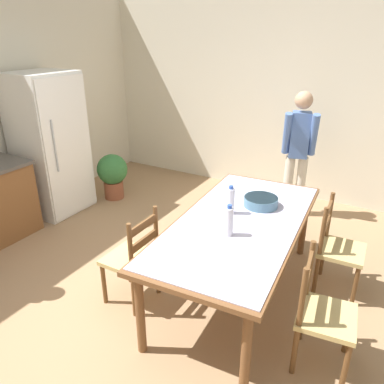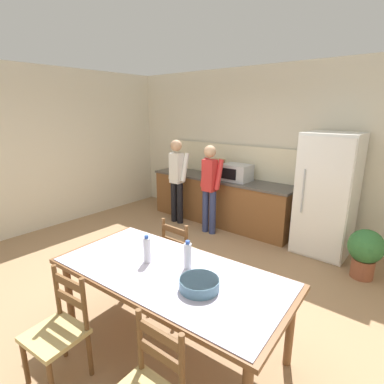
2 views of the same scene
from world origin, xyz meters
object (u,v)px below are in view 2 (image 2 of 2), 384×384
(bottle_off_centre, at_px, (188,256))
(potted_plant, at_px, (365,250))
(bottle_near_centre, at_px, (147,250))
(person_at_sink, at_px, (177,177))
(person_at_counter, at_px, (210,185))
(paper_bag, at_px, (218,168))
(microwave, at_px, (237,173))
(dining_table, at_px, (170,278))
(chair_side_far_left, at_px, (182,255))
(chair_side_near_left, at_px, (59,331))
(refrigerator, at_px, (327,195))
(serving_bowl, at_px, (199,283))

(bottle_off_centre, relative_size, potted_plant, 0.40)
(bottle_off_centre, bearing_deg, bottle_near_centre, -157.72)
(bottle_near_centre, relative_size, person_at_sink, 0.17)
(person_at_counter, bearing_deg, potted_plant, -88.34)
(paper_bag, distance_m, person_at_counter, 0.58)
(microwave, relative_size, person_at_counter, 0.32)
(dining_table, bearing_deg, bottle_off_centre, 53.49)
(chair_side_far_left, distance_m, person_at_counter, 1.85)
(chair_side_near_left, height_order, potted_plant, chair_side_near_left)
(dining_table, height_order, person_at_sink, person_at_sink)
(bottle_off_centre, distance_m, person_at_sink, 3.17)
(paper_bag, bearing_deg, person_at_counter, -69.05)
(bottle_near_centre, relative_size, chair_side_far_left, 0.30)
(bottle_near_centre, xyz_separation_m, bottle_off_centre, (0.37, 0.15, 0.00))
(refrigerator, distance_m, paper_bag, 2.00)
(refrigerator, xyz_separation_m, person_at_sink, (-2.59, -0.48, -0.01))
(bottle_off_centre, height_order, potted_plant, bottle_off_centre)
(bottle_off_centre, relative_size, person_at_sink, 0.17)
(bottle_off_centre, height_order, person_at_counter, person_at_counter)
(person_at_sink, height_order, person_at_counter, person_at_sink)
(bottle_near_centre, distance_m, bottle_off_centre, 0.40)
(bottle_near_centre, distance_m, serving_bowl, 0.65)
(bottle_near_centre, xyz_separation_m, chair_side_far_left, (-0.27, 0.79, -0.46))
(dining_table, xyz_separation_m, bottle_off_centre, (0.10, 0.13, 0.20))
(bottle_off_centre, xyz_separation_m, chair_side_near_left, (-0.54, -0.97, -0.46))
(bottle_near_centre, relative_size, potted_plant, 0.40)
(refrigerator, xyz_separation_m, microwave, (-1.58, 0.02, 0.13))
(refrigerator, relative_size, paper_bag, 5.12)
(serving_bowl, height_order, person_at_counter, person_at_counter)
(microwave, bearing_deg, bottle_off_centre, -66.70)
(chair_side_far_left, bearing_deg, bottle_near_centre, 108.86)
(bottle_off_centre, distance_m, person_at_counter, 2.67)
(bottle_off_centre, height_order, chair_side_near_left, bottle_off_centre)
(dining_table, bearing_deg, bottle_near_centre, -176.53)
(microwave, xyz_separation_m, chair_side_near_left, (0.66, -3.75, -0.61))
(refrigerator, height_order, bottle_near_centre, refrigerator)
(serving_bowl, distance_m, chair_side_far_left, 1.29)
(refrigerator, bearing_deg, dining_table, -99.50)
(chair_side_near_left, height_order, chair_side_far_left, same)
(microwave, xyz_separation_m, bottle_near_centre, (0.83, -2.93, -0.15))
(microwave, xyz_separation_m, person_at_sink, (-1.01, -0.50, -0.14))
(microwave, relative_size, chair_side_near_left, 0.55)
(serving_bowl, bearing_deg, chair_side_near_left, -136.36)
(dining_table, bearing_deg, person_at_counter, 118.83)
(refrigerator, distance_m, person_at_sink, 2.64)
(serving_bowl, bearing_deg, dining_table, 171.91)
(refrigerator, xyz_separation_m, dining_table, (-0.48, -2.89, -0.22))
(chair_side_near_left, bearing_deg, person_at_counter, 99.02)
(paper_bag, relative_size, bottle_off_centre, 1.33)
(potted_plant, bearing_deg, microwave, 168.73)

